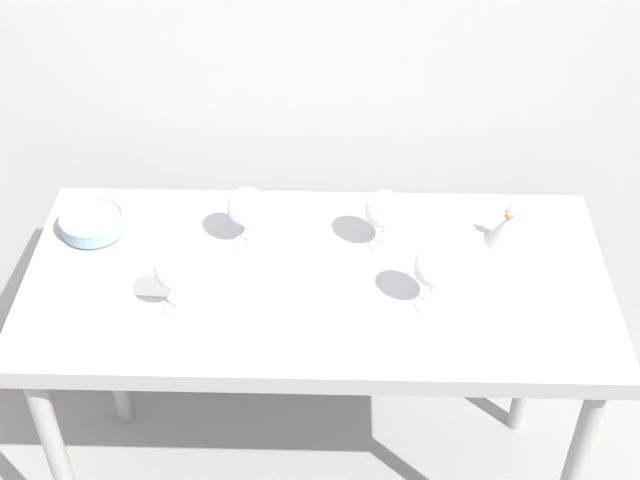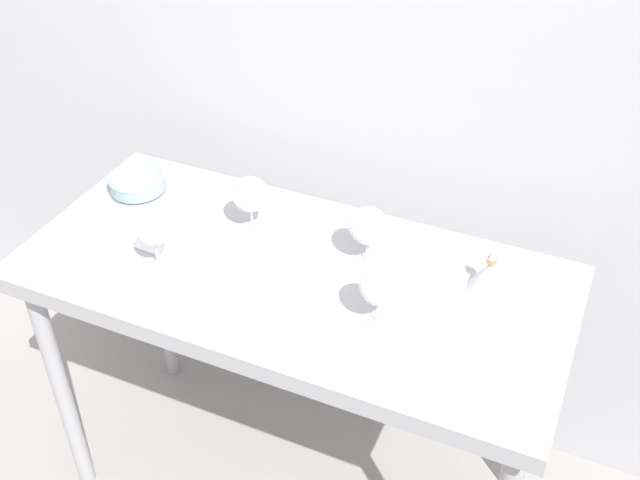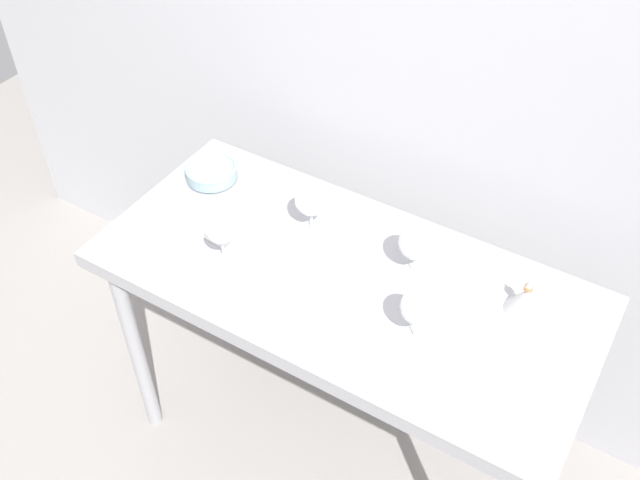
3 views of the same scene
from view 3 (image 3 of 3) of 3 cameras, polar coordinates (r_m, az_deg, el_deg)
ground_plane at (r=2.73m, az=1.47°, el=-15.83°), size 6.00×6.00×0.00m
back_wall at (r=2.12m, az=8.98°, el=13.26°), size 3.80×0.04×2.60m
steel_counter at (r=2.08m, az=1.78°, el=-4.77°), size 1.40×0.65×0.90m
wine_glass_near_right at (r=1.79m, az=7.73°, el=-5.35°), size 0.09×0.09×0.16m
wine_glass_near_left at (r=1.98m, az=-7.85°, el=0.75°), size 0.08×0.08×0.16m
wine_glass_far_left at (r=2.06m, az=-0.69°, el=3.12°), size 0.10×0.10×0.16m
wine_glass_far_right at (r=1.95m, az=7.58°, el=-0.27°), size 0.10×0.10×0.16m
tasting_sheet_upper at (r=2.18m, az=-6.55°, el=1.57°), size 0.21×0.25×0.00m
tasting_bowl at (r=2.33m, az=-8.53°, el=5.34°), size 0.17×0.17×0.05m
decanter_funnel at (r=1.96m, az=15.83°, el=-4.53°), size 0.10×0.10×0.12m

